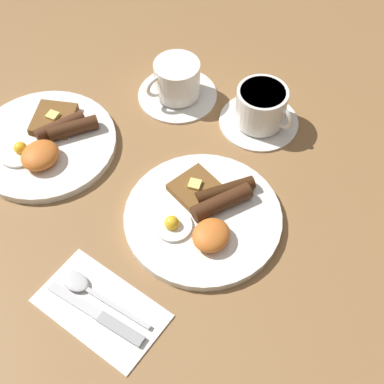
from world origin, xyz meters
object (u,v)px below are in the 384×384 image
(teacup_near, at_px, (261,109))
(spoon, at_px, (84,287))
(breakfast_plate_far, at_px, (46,142))
(knife, at_px, (101,316))
(teacup_far, at_px, (177,83))
(breakfast_plate_near, at_px, (204,216))

(teacup_near, distance_m, spoon, 0.46)
(breakfast_plate_far, xyz_separation_m, teacup_near, (0.27, -0.29, 0.02))
(spoon, bearing_deg, teacup_near, -98.13)
(breakfast_plate_far, bearing_deg, knife, -124.03)
(teacup_far, relative_size, knife, 0.92)
(teacup_near, height_order, knife, teacup_near)
(breakfast_plate_far, distance_m, knife, 0.36)
(knife, bearing_deg, breakfast_plate_far, -36.57)
(breakfast_plate_near, height_order, teacup_near, teacup_near)
(breakfast_plate_near, xyz_separation_m, spoon, (-0.21, 0.08, -0.00))
(breakfast_plate_far, relative_size, knife, 1.54)
(teacup_near, distance_m, knife, 0.47)
(breakfast_plate_near, relative_size, spoon, 1.62)
(breakfast_plate_far, relative_size, teacup_far, 1.67)
(breakfast_plate_far, bearing_deg, teacup_near, -47.04)
(breakfast_plate_near, height_order, breakfast_plate_far, breakfast_plate_far)
(knife, xyz_separation_m, spoon, (0.02, 0.05, 0.00))
(teacup_near, bearing_deg, breakfast_plate_near, -171.78)
(knife, height_order, spoon, spoon)
(breakfast_plate_far, bearing_deg, spoon, -125.90)
(teacup_far, height_order, knife, teacup_far)
(spoon, bearing_deg, teacup_far, -75.82)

